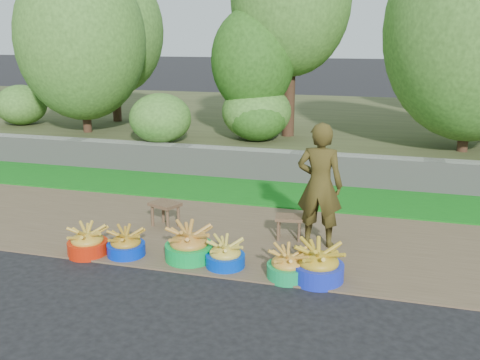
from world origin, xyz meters
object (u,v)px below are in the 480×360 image
(stool_left, at_px, (165,207))
(basin_c, at_px, (189,245))
(basin_a, at_px, (87,242))
(basin_d, at_px, (225,255))
(basin_e, at_px, (288,265))
(basin_f, at_px, (318,265))
(stool_right, at_px, (289,221))
(vendor_woman, at_px, (320,185))
(basin_b, at_px, (126,244))

(stool_left, bearing_deg, basin_c, -53.08)
(basin_a, xyz_separation_m, basin_d, (1.68, 0.10, -0.01))
(basin_a, distance_m, basin_c, 1.23)
(basin_a, xyz_separation_m, basin_e, (2.41, 0.02, -0.01))
(basin_e, xyz_separation_m, stool_left, (-1.90, 1.10, 0.14))
(basin_f, height_order, stool_right, basin_f)
(basin_c, relative_size, stool_right, 1.49)
(basin_f, distance_m, stool_right, 1.20)
(basin_c, xyz_separation_m, vendor_woman, (1.37, 0.86, 0.60))
(basin_a, height_order, basin_c, basin_c)
(basin_b, bearing_deg, vendor_woman, 24.15)
(basin_a, relative_size, basin_e, 1.05)
(basin_d, xyz_separation_m, basin_f, (1.05, -0.05, 0.03))
(basin_c, relative_size, basin_d, 1.26)
(basin_a, bearing_deg, basin_f, 1.05)
(basin_a, xyz_separation_m, basin_f, (2.73, 0.05, 0.02))
(basin_a, distance_m, basin_d, 1.68)
(basin_a, relative_size, basin_c, 0.85)
(basin_c, bearing_deg, basin_d, -8.89)
(basin_a, xyz_separation_m, basin_b, (0.46, 0.08, -0.01))
(basin_f, distance_m, vendor_woman, 1.16)
(basin_a, relative_size, basin_f, 0.87)
(basin_c, height_order, basin_f, basin_c)
(stool_right, bearing_deg, stool_left, -179.80)
(stool_right, distance_m, vendor_woman, 0.65)
(basin_e, relative_size, stool_left, 0.98)
(basin_b, distance_m, stool_left, 1.05)
(basin_a, height_order, basin_e, basin_a)
(vendor_woman, bearing_deg, basin_a, 24.89)
(basin_f, distance_m, stool_left, 2.46)
(basin_e, relative_size, stool_right, 1.20)
(basin_e, bearing_deg, stool_right, 100.33)
(basin_a, relative_size, stool_left, 1.03)
(basin_b, height_order, basin_f, basin_f)
(basin_c, bearing_deg, basin_f, -4.71)
(basin_b, xyz_separation_m, stool_right, (1.75, 1.04, 0.11))
(basin_a, distance_m, stool_right, 2.48)
(basin_b, bearing_deg, stool_right, 30.84)
(basin_c, relative_size, stool_left, 1.21)
(basin_f, height_order, stool_left, basin_f)
(basin_d, distance_m, stool_right, 1.16)
(basin_f, bearing_deg, basin_a, -178.95)
(stool_right, bearing_deg, basin_b, -149.16)
(basin_f, relative_size, vendor_woman, 0.36)
(stool_right, bearing_deg, basin_a, -152.96)
(basin_c, height_order, basin_e, basin_c)
(stool_left, bearing_deg, basin_a, -114.45)
(basin_f, bearing_deg, vendor_woman, 98.16)
(stool_right, bearing_deg, basin_d, -117.20)
(basin_a, distance_m, basin_f, 2.73)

